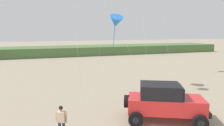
% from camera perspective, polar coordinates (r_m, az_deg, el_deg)
% --- Properties ---
extents(dune_ridge, '(90.00, 8.58, 1.91)m').
position_cam_1_polar(dune_ridge, '(48.02, -21.13, 2.82)').
color(dune_ridge, '#4C703D').
rests_on(dune_ridge, ground_plane).
extents(jeep, '(5.00, 4.00, 2.26)m').
position_cam_1_polar(jeep, '(13.16, 13.98, -10.02)').
color(jeep, red).
rests_on(jeep, ground_plane).
extents(person_watching, '(0.57, 0.43, 1.67)m').
position_cam_1_polar(person_watching, '(11.28, -13.54, -14.66)').
color(person_watching, tan).
rests_on(person_watching, ground_plane).
extents(kite_yellow_diamond, '(2.84, 3.39, 6.82)m').
position_cam_1_polar(kite_yellow_diamond, '(18.08, 1.04, 11.07)').
color(kite_yellow_diamond, blue).
rests_on(kite_yellow_diamond, ground_plane).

